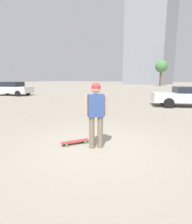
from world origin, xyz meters
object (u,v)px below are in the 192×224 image
object	(u,v)px
person	(96,110)
skateboard	(75,142)
car_parked_near	(190,96)
car_parked_far	(12,89)

from	to	relation	value
person	skateboard	world-z (taller)	person
car_parked_near	car_parked_far	distance (m)	17.84
skateboard	car_parked_near	xyz separation A→B (m)	(9.69, -1.57, 0.65)
person	skateboard	distance (m)	1.18
person	car_parked_near	xyz separation A→B (m)	(9.55, -0.92, -0.33)
person	car_parked_far	distance (m)	18.13
skateboard	car_parked_near	distance (m)	9.83
car_parked_near	person	bearing A→B (deg)	58.12
skateboard	car_parked_far	world-z (taller)	car_parked_far
person	car_parked_far	size ratio (longest dim) A/B	0.37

